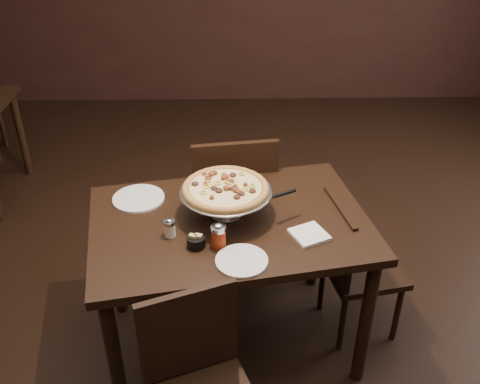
{
  "coord_description": "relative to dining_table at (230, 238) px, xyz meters",
  "views": [
    {
      "loc": [
        0.04,
        -2.08,
        2.28
      ],
      "look_at": [
        0.09,
        0.05,
        0.94
      ],
      "focal_mm": 40.0,
      "sensor_mm": 36.0,
      "label": 1
    }
  ],
  "objects": [
    {
      "name": "packet_caddy",
      "position": [
        -0.15,
        -0.2,
        0.13
      ],
      "size": [
        0.08,
        0.08,
        0.06
      ],
      "rotation": [
        0.0,
        0.0,
        -0.34
      ],
      "color": "black",
      "rests_on": "dining_table"
    },
    {
      "name": "dining_table",
      "position": [
        0.0,
        0.0,
        0.0
      ],
      "size": [
        1.44,
        1.09,
        0.82
      ],
      "rotation": [
        0.0,
        0.0,
        0.18
      ],
      "color": "black",
      "rests_on": "ground"
    },
    {
      "name": "plate_left",
      "position": [
        -0.46,
        0.19,
        0.11
      ],
      "size": [
        0.26,
        0.26,
        0.01
      ],
      "primitive_type": "cylinder",
      "color": "silver",
      "rests_on": "dining_table"
    },
    {
      "name": "room",
      "position": [
        0.02,
        0.03,
        0.69
      ],
      "size": [
        6.04,
        7.04,
        2.84
      ],
      "color": "black",
      "rests_on": "ground"
    },
    {
      "name": "parmesan_shaker",
      "position": [
        -0.27,
        -0.12,
        0.15
      ],
      "size": [
        0.05,
        0.05,
        0.09
      ],
      "color": "beige",
      "rests_on": "dining_table"
    },
    {
      "name": "plate_near",
      "position": [
        0.05,
        -0.31,
        0.11
      ],
      "size": [
        0.23,
        0.23,
        0.01
      ],
      "primitive_type": "cylinder",
      "color": "silver",
      "rests_on": "dining_table"
    },
    {
      "name": "napkin_stack",
      "position": [
        0.36,
        -0.14,
        0.12
      ],
      "size": [
        0.2,
        0.2,
        0.02
      ],
      "primitive_type": "cube",
      "rotation": [
        0.0,
        0.0,
        0.43
      ],
      "color": "white",
      "rests_on": "dining_table"
    },
    {
      "name": "pepper_flake_shaker",
      "position": [
        -0.05,
        -0.2,
        0.16
      ],
      "size": [
        0.07,
        0.07,
        0.12
      ],
      "color": "maroon",
      "rests_on": "dining_table"
    },
    {
      "name": "chair_far",
      "position": [
        0.02,
        0.57,
        -0.16
      ],
      "size": [
        0.53,
        0.53,
        1.0
      ],
      "rotation": [
        0.0,
        0.0,
        3.27
      ],
      "color": "black",
      "rests_on": "ground"
    },
    {
      "name": "pizza_stand",
      "position": [
        -0.02,
        0.04,
        0.26
      ],
      "size": [
        0.44,
        0.44,
        0.18
      ],
      "color": "#B7B7BF",
      "rests_on": "dining_table"
    },
    {
      "name": "chair_side",
      "position": [
        0.65,
        0.11,
        -0.25
      ],
      "size": [
        0.46,
        0.46,
        0.83
      ],
      "rotation": [
        0.0,
        0.0,
        1.77
      ],
      "color": "black",
      "rests_on": "ground"
    },
    {
      "name": "serving_spatula",
      "position": [
        0.25,
        -0.0,
        0.25
      ],
      "size": [
        0.16,
        0.16,
        0.02
      ],
      "rotation": [
        0.0,
        0.0,
        -1.04
      ],
      "color": "#B7B7BF",
      "rests_on": "pizza_stand"
    }
  ]
}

